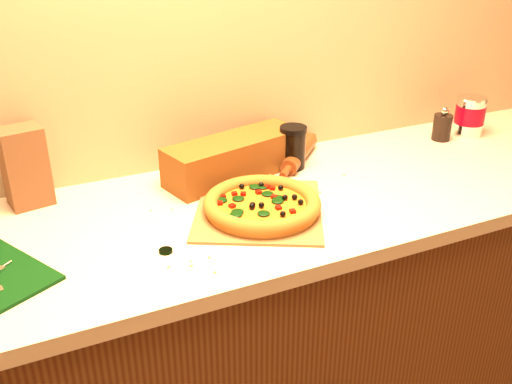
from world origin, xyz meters
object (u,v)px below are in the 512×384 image
coffee_canister (470,116)px  rolling_pin (300,153)px  pizza (262,205)px  dark_jar (293,147)px  pizza_peel (259,207)px  pepper_grinder (442,126)px

coffee_canister → rolling_pin: bearing=176.2°
pizza → rolling_pin: 0.38m
dark_jar → coffee_canister: bearing=-0.6°
rolling_pin → pizza: bearing=-133.9°
pizza → rolling_pin: bearing=46.1°
rolling_pin → pizza_peel: bearing=-136.8°
pizza_peel → pepper_grinder: bearing=42.0°
pizza_peel → rolling_pin: rolling_pin is taller
pizza → coffee_canister: 0.95m
pepper_grinder → coffee_canister: (0.12, -0.00, 0.02)m
pepper_grinder → dark_jar: bearing=179.5°
pizza → pepper_grinder: bearing=16.2°
pizza → dark_jar: size_ratio=2.32×
pizza_peel → rolling_pin: size_ratio=1.86×
pizza_peel → dark_jar: size_ratio=3.95×
rolling_pin → dark_jar: size_ratio=2.12×
pizza → pepper_grinder: (0.80, 0.23, 0.02)m
coffee_canister → pizza_peel: bearing=-167.8°
coffee_canister → pizza: bearing=-165.9°
pepper_grinder → dark_jar: 0.58m
pizza → pizza_peel: bearing=78.3°
rolling_pin → coffee_canister: 0.66m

